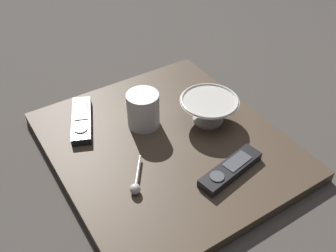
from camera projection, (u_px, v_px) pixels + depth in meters
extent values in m
plane|color=#47423D|center=(166.00, 149.00, 1.04)|extent=(6.00, 6.00, 0.00)
cube|color=#4C3D2D|center=(166.00, 145.00, 1.03)|extent=(0.58, 0.64, 0.03)
cylinder|color=beige|center=(208.00, 119.00, 1.09)|extent=(0.09, 0.09, 0.01)
cone|color=beige|center=(209.00, 109.00, 1.06)|extent=(0.16, 0.16, 0.06)
torus|color=beige|center=(210.00, 100.00, 1.04)|extent=(0.16, 0.16, 0.01)
cylinder|color=white|center=(143.00, 110.00, 1.04)|extent=(0.09, 0.09, 0.10)
cylinder|color=silver|center=(138.00, 170.00, 0.92)|extent=(0.06, 0.08, 0.01)
sphere|color=silver|center=(135.00, 189.00, 0.88)|extent=(0.03, 0.03, 0.03)
cube|color=black|center=(231.00, 169.00, 0.93)|extent=(0.19, 0.08, 0.02)
cylinder|color=#4C4C54|center=(217.00, 176.00, 0.90)|extent=(0.03, 0.03, 0.00)
cube|color=#4C4C54|center=(237.00, 161.00, 0.93)|extent=(0.08, 0.05, 0.00)
cube|color=black|center=(82.00, 120.00, 1.07)|extent=(0.12, 0.20, 0.02)
cylinder|color=#4C4C54|center=(81.00, 129.00, 1.03)|extent=(0.04, 0.04, 0.00)
cube|color=#4C4C54|center=(81.00, 111.00, 1.08)|extent=(0.06, 0.09, 0.00)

